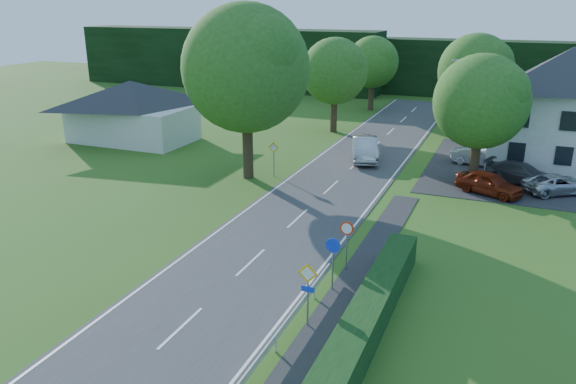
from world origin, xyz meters
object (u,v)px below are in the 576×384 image
at_px(streetlight, 475,113).
at_px(parasol, 509,154).
at_px(moving_car, 365,149).
at_px(motorcycle, 368,138).
at_px(parked_car_silver_b, 558,184).
at_px(parked_car_grey, 521,173).
at_px(parked_car_red, 490,183).
at_px(parked_car_silver_a, 479,156).

distance_m(streetlight, parasol, 5.48).
relative_size(moving_car, motorcycle, 2.88).
xyz_separation_m(streetlight, parked_car_silver_b, (5.58, -1.68, -3.82)).
distance_m(streetlight, parked_car_silver_b, 6.97).
height_order(streetlight, parked_car_grey, streetlight).
distance_m(motorcycle, parked_car_red, 14.45).
bearing_deg(moving_car, parked_car_silver_b, -29.84).
distance_m(motorcycle, parasol, 11.73).
height_order(moving_car, parasol, parasol).
distance_m(streetlight, motorcycle, 11.67).
relative_size(streetlight, motorcycle, 4.43).
bearing_deg(streetlight, parasol, 54.18).
bearing_deg(parasol, streetlight, -125.82).
relative_size(parked_car_red, parasol, 1.92).
height_order(streetlight, parked_car_silver_a, streetlight).
xyz_separation_m(streetlight, parked_car_silver_a, (0.45, 3.17, -3.77)).
height_order(moving_car, parked_car_silver_b, moving_car).
bearing_deg(parked_car_red, parked_car_silver_b, -41.53).
distance_m(parked_car_silver_a, parked_car_grey, 4.53).
height_order(motorcycle, parked_car_red, parked_car_red).
bearing_deg(parked_car_grey, parasol, 31.68).
relative_size(parked_car_red, parked_car_silver_b, 0.96).
relative_size(parked_car_red, parked_car_grey, 0.89).
xyz_separation_m(streetlight, parked_car_grey, (3.36, -0.31, -3.74)).
bearing_deg(parked_car_grey, motorcycle, 79.26).
xyz_separation_m(moving_car, parked_car_red, (9.33, -4.82, -0.15)).
distance_m(parked_car_red, parked_car_silver_a, 6.76).
relative_size(moving_car, parked_car_silver_b, 1.20).
distance_m(moving_car, motorcycle, 5.35).
bearing_deg(moving_car, parasol, -5.43).
height_order(parked_car_silver_a, parasol, parasol).
relative_size(parked_car_silver_a, parked_car_silver_b, 0.92).
distance_m(moving_car, parked_car_grey, 11.24).
distance_m(moving_car, parked_car_silver_b, 13.68).
bearing_deg(parked_car_silver_b, parked_car_silver_a, 12.98).
distance_m(parked_car_grey, parasol, 3.87).
xyz_separation_m(parked_car_red, parked_car_silver_a, (-1.12, 6.67, -0.06)).
distance_m(moving_car, parked_car_silver_a, 8.42).
bearing_deg(motorcycle, parked_car_silver_b, -20.39).
xyz_separation_m(motorcycle, parked_car_red, (10.38, -10.05, 0.24)).
bearing_deg(parked_car_silver_b, streetlight, 39.62).
height_order(streetlight, parked_car_silver_b, streetlight).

